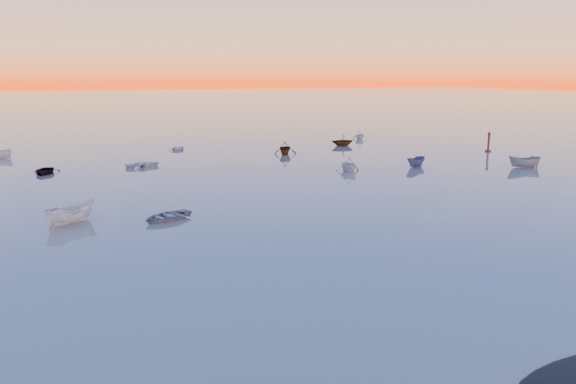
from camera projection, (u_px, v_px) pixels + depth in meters
ground at (144, 131)px, 111.31m from camera, size 600.00×600.00×0.00m
moored_fleet at (198, 166)px, 68.62m from camera, size 124.00×58.00×1.20m
boat_near_center at (71, 223)px, 42.26m from camera, size 3.93×4.56×1.48m
boat_near_right at (349, 171)px, 64.99m from camera, size 3.62×1.65×1.26m
channel_marker at (489, 143)px, 80.84m from camera, size 0.86×0.86×3.04m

